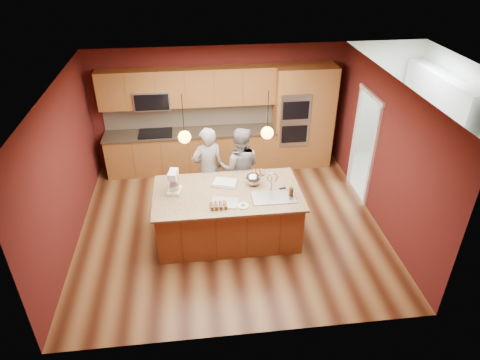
{
  "coord_description": "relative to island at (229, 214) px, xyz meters",
  "views": [
    {
      "loc": [
        -0.58,
        -6.4,
        4.89
      ],
      "look_at": [
        0.17,
        -0.1,
        1.03
      ],
      "focal_mm": 32.0,
      "sensor_mm": 36.0,
      "label": 1
    }
  ],
  "objects": [
    {
      "name": "island",
      "position": [
        0.0,
        0.0,
        0.0
      ],
      "size": [
        2.51,
        1.41,
        1.31
      ],
      "color": "brown",
      "rests_on": "floor"
    },
    {
      "name": "person_left",
      "position": [
        -0.3,
        0.96,
        0.38
      ],
      "size": [
        0.71,
        0.56,
        1.71
      ],
      "primitive_type": "imported",
      "rotation": [
        0.0,
        0.0,
        3.41
      ],
      "color": "black",
      "rests_on": "floor"
    },
    {
      "name": "sheet_cake",
      "position": [
        -0.03,
        0.28,
        0.47
      ],
      "size": [
        0.53,
        0.46,
        0.05
      ],
      "rotation": [
        0.0,
        0.0,
        -0.32
      ],
      "color": "silver",
      "rests_on": "island"
    },
    {
      "name": "laundry_room",
      "position": [
        4.41,
        1.51,
        1.48
      ],
      "size": [
        2.6,
        2.7,
        2.7
      ],
      "color": "beige",
      "rests_on": "ground"
    },
    {
      "name": "cupcakes_left",
      "position": [
        -0.92,
        0.47,
        0.49
      ],
      "size": [
        0.16,
        0.31,
        0.07
      ],
      "primitive_type": null,
      "color": "#B97E46",
      "rests_on": "island"
    },
    {
      "name": "tumbler",
      "position": [
        1.04,
        -0.23,
        0.53
      ],
      "size": [
        0.08,
        0.08,
        0.15
      ],
      "primitive_type": "cylinder",
      "color": "#37210E",
      "rests_on": "island"
    },
    {
      "name": "pendant_right",
      "position": [
        0.64,
        0.0,
        1.53
      ],
      "size": [
        0.2,
        0.2,
        0.8
      ],
      "color": "black",
      "rests_on": "ceiling"
    },
    {
      "name": "cupcakes_rack",
      "position": [
        -0.2,
        -0.43,
        0.5
      ],
      "size": [
        0.29,
        0.21,
        0.06
      ],
      "primitive_type": null,
      "color": "#B97E46",
      "rests_on": "island"
    },
    {
      "name": "wall_front",
      "position": [
        0.06,
        -2.19,
        0.88
      ],
      "size": [
        5.5,
        0.0,
        5.5
      ],
      "primitive_type": "plane",
      "rotation": [
        -1.57,
        0.0,
        0.0
      ],
      "color": "#4E1714",
      "rests_on": "ground"
    },
    {
      "name": "cupcakes_right",
      "position": [
        0.6,
        0.54,
        0.48
      ],
      "size": [
        0.21,
        0.21,
        0.06
      ],
      "primitive_type": null,
      "color": "#B97E46",
      "rests_on": "island"
    },
    {
      "name": "oven_column",
      "position": [
        1.9,
        2.5,
        0.68
      ],
      "size": [
        1.3,
        0.62,
        2.3
      ],
      "color": "brown",
      "rests_on": "floor"
    },
    {
      "name": "person_right",
      "position": [
        0.31,
        0.96,
        0.36
      ],
      "size": [
        0.89,
        0.74,
        1.66
      ],
      "primitive_type": "imported",
      "rotation": [
        0.0,
        0.0,
        2.99
      ],
      "color": "slate",
      "rests_on": "floor"
    },
    {
      "name": "cooling_rack",
      "position": [
        -0.09,
        -0.31,
        0.46
      ],
      "size": [
        0.51,
        0.42,
        0.02
      ],
      "primitive_type": "cube",
      "rotation": [
        0.0,
        0.0,
        -0.27
      ],
      "color": "#B0B3B7",
      "rests_on": "island"
    },
    {
      "name": "phone",
      "position": [
        0.94,
        -0.0,
        0.46
      ],
      "size": [
        0.13,
        0.1,
        0.01
      ],
      "primitive_type": "cube",
      "rotation": [
        0.0,
        0.0,
        0.3
      ],
      "color": "black",
      "rests_on": "island"
    },
    {
      "name": "doorway_trim",
      "position": [
        2.79,
        1.11,
        0.58
      ],
      "size": [
        0.08,
        1.11,
        2.2
      ],
      "primitive_type": null,
      "color": "silver",
      "rests_on": "wall_right"
    },
    {
      "name": "mixing_bowl",
      "position": [
        0.46,
        0.2,
        0.56
      ],
      "size": [
        0.27,
        0.27,
        0.23
      ],
      "primitive_type": "ellipsoid",
      "color": "#AAABB0",
      "rests_on": "island"
    },
    {
      "name": "floor",
      "position": [
        0.06,
        0.31,
        -0.47
      ],
      "size": [
        5.5,
        5.5,
        0.0
      ],
      "primitive_type": "plane",
      "color": "#411F10",
      "rests_on": "ground"
    },
    {
      "name": "wall_right",
      "position": [
        2.81,
        0.31,
        0.88
      ],
      "size": [
        0.0,
        5.0,
        5.0
      ],
      "primitive_type": "plane",
      "rotation": [
        1.57,
        0.0,
        -1.57
      ],
      "color": "#4E1714",
      "rests_on": "ground"
    },
    {
      "name": "cabinet_run",
      "position": [
        -0.62,
        2.56,
        0.51
      ],
      "size": [
        3.74,
        0.64,
        2.3
      ],
      "color": "brown",
      "rests_on": "floor"
    },
    {
      "name": "dryer",
      "position": [
        4.25,
        1.88,
        0.05
      ],
      "size": [
        0.8,
        0.81,
        1.04
      ],
      "primitive_type": "cube",
      "rotation": [
        0.0,
        0.0,
        0.26
      ],
      "color": "white",
      "rests_on": "floor"
    },
    {
      "name": "ceiling",
      "position": [
        0.06,
        0.31,
        2.23
      ],
      "size": [
        5.5,
        5.5,
        0.0
      ],
      "primitive_type": "plane",
      "rotation": [
        3.14,
        0.0,
        0.0
      ],
      "color": "white",
      "rests_on": "ground"
    },
    {
      "name": "plate",
      "position": [
        0.2,
        -0.44,
        0.46
      ],
      "size": [
        0.2,
        0.2,
        0.01
      ],
      "primitive_type": "cylinder",
      "color": "silver",
      "rests_on": "island"
    },
    {
      "name": "wall_back",
      "position": [
        0.06,
        2.81,
        0.88
      ],
      "size": [
        5.5,
        0.0,
        5.5
      ],
      "primitive_type": "plane",
      "rotation": [
        1.57,
        0.0,
        0.0
      ],
      "color": "#4E1714",
      "rests_on": "ground"
    },
    {
      "name": "pendant_left",
      "position": [
        -0.67,
        0.0,
        1.53
      ],
      "size": [
        0.2,
        0.2,
        0.8
      ],
      "color": "black",
      "rests_on": "ceiling"
    },
    {
      "name": "washer",
      "position": [
        4.26,
        1.11,
        0.08
      ],
      "size": [
        0.83,
        0.84,
        1.12
      ],
      "primitive_type": "cube",
      "rotation": [
        0.0,
        0.0,
        0.21
      ],
      "color": "white",
      "rests_on": "floor"
    },
    {
      "name": "stand_mixer",
      "position": [
        -0.91,
        0.12,
        0.62
      ],
      "size": [
        0.26,
        0.32,
        0.4
      ],
      "rotation": [
        0.0,
        0.0,
        -0.19
      ],
      "color": "white",
      "rests_on": "island"
    },
    {
      "name": "wall_left",
      "position": [
        -2.69,
        0.31,
        0.88
      ],
      "size": [
        0.0,
        5.0,
        5.0
      ],
      "primitive_type": "plane",
      "rotation": [
        1.57,
        0.0,
        1.57
      ],
      "color": "#4E1714",
      "rests_on": "ground"
    }
  ]
}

